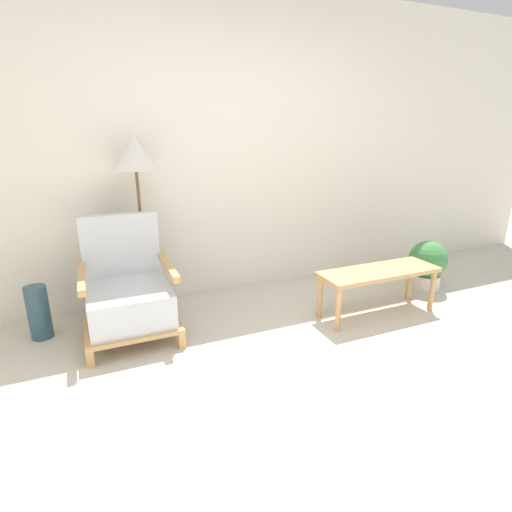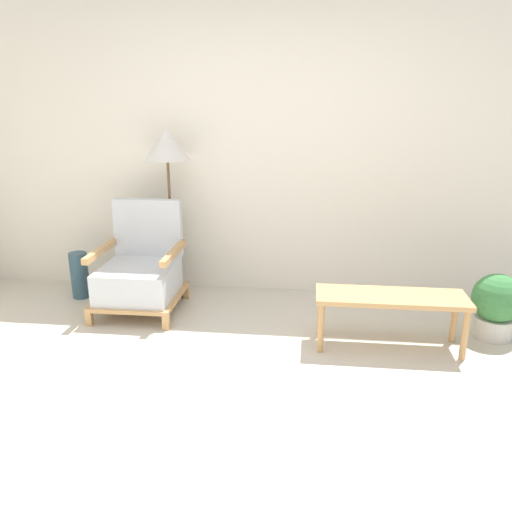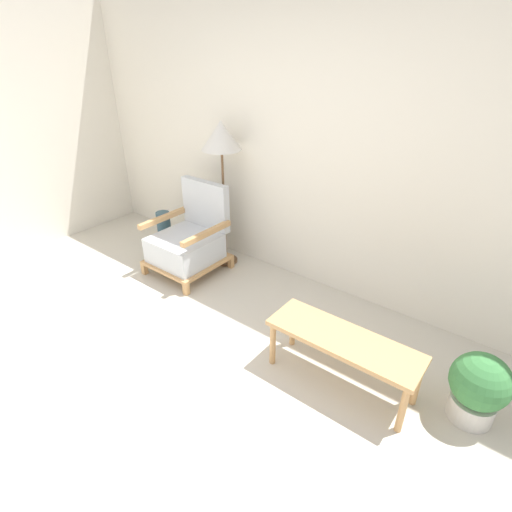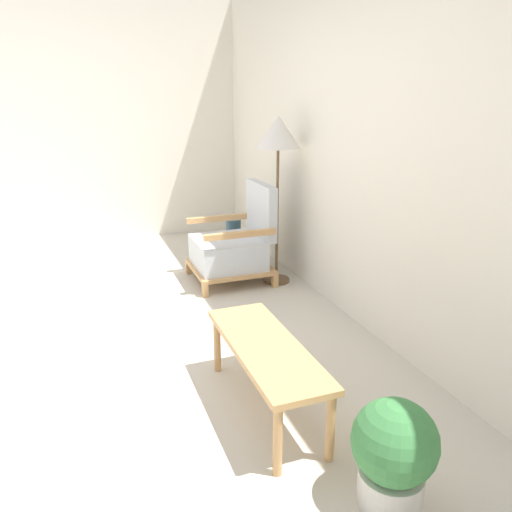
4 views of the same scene
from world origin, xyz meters
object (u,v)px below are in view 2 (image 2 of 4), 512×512
Objects in this scene: floor_lamp at (167,151)px; vase at (80,275)px; armchair at (140,272)px; potted_plant at (496,304)px; coffee_table at (391,302)px.

vase is (-0.81, -0.15, -1.08)m from floor_lamp.
armchair is 0.68m from vase.
potted_plant is (2.76, -0.22, -0.06)m from armchair.
armchair is 0.86× the size of coffee_table.
armchair is 2.16× the size of vase.
coffee_table is at bearing -162.81° from potted_plant.
potted_plant is (2.58, -0.57, -1.02)m from floor_lamp.
armchair is at bearing -17.73° from vase.
floor_lamp is 1.36m from vase.
vase is at bearing 172.96° from potted_plant.
floor_lamp is 1.42× the size of coffee_table.
potted_plant is at bearing 17.19° from coffee_table.
armchair reaches higher than coffee_table.
floor_lamp is 2.18m from coffee_table.
potted_plant reaches higher than vase.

